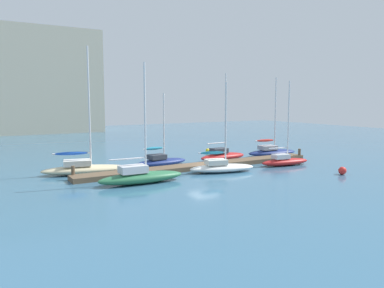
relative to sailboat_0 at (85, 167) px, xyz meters
name	(u,v)px	position (x,y,z in m)	size (l,w,h in m)	color
ground_plane	(203,168)	(10.03, -2.62, -0.56)	(120.00, 120.00, 0.00)	#386684
dock_pier	(203,166)	(10.03, -2.62, -0.36)	(23.73, 1.83, 0.41)	brown
dock_piling_near_end	(73,173)	(-1.44, -1.85, -0.01)	(0.28, 0.28, 1.10)	brown
dock_piling_far_end	(299,154)	(21.50, -3.38, -0.01)	(0.28, 0.28, 1.10)	brown
sailboat_0	(85,167)	(0.00, 0.00, 0.00)	(7.51, 3.58, 10.55)	beige
sailboat_1	(141,176)	(2.59, -5.68, 0.01)	(6.67, 1.90, 8.90)	#2D7047
sailboat_2	(161,161)	(7.22, 0.39, -0.07)	(5.38, 2.13, 6.80)	navy
sailboat_3	(221,166)	(10.32, -5.08, -0.06)	(6.09, 3.23, 7.64)	white
sailboat_4	(223,155)	(13.98, -0.09, 0.00)	(5.46, 1.90, 8.86)	#B21E1E
sailboat_5	(285,160)	(17.38, -5.43, -0.07)	(5.28, 1.99, 7.95)	#B21E1E
sailboat_6	(271,151)	(20.59, -0.13, -0.04)	(6.18, 2.78, 8.63)	navy
mooring_buoy_yellow	(208,151)	(15.72, 5.34, -0.29)	(0.54, 0.54, 0.54)	yellow
mooring_buoy_red	(342,171)	(18.34, -11.14, -0.23)	(0.66, 0.66, 0.66)	red
harbor_building_distant	(42,82)	(4.35, 45.63, 9.10)	(20.59, 10.72, 19.33)	#BCB299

